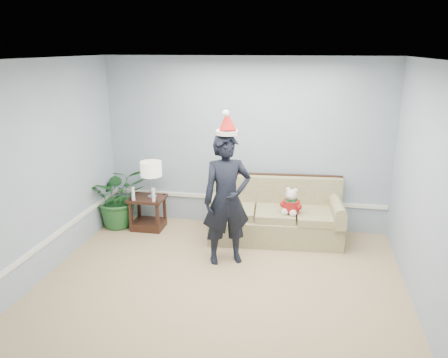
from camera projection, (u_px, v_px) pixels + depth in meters
name	position (u px, v px, depth m)	size (l,w,h in m)	color
room_shell	(210.00, 195.00, 4.52)	(4.54, 5.04, 2.74)	tan
wainscot_trim	(147.00, 224.00, 6.10)	(4.49, 4.99, 0.06)	white
sofa	(276.00, 217.00, 6.68)	(2.03, 0.99, 0.92)	#5F6932
side_table	(148.00, 216.00, 7.03)	(0.55, 0.46, 0.53)	#361D13
table_lamp	(151.00, 170.00, 6.78)	(0.33, 0.33, 0.59)	silver
candle_pair	(143.00, 195.00, 6.74)	(0.39, 0.05, 0.21)	silver
houseplant	(119.00, 196.00, 7.05)	(0.91, 0.79, 1.01)	#215B28
man	(227.00, 200.00, 5.76)	(0.65, 0.42, 1.77)	black
santa_hat	(227.00, 123.00, 5.48)	(0.36, 0.38, 0.33)	white
teddy_bear	(291.00, 204.00, 6.35)	(0.29, 0.30, 0.40)	white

